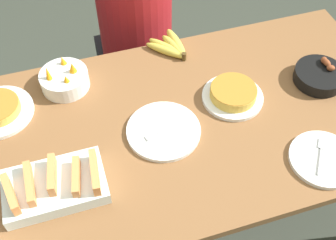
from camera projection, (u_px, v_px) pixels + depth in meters
name	position (u px, v px, depth m)	size (l,w,h in m)	color
ground_plane	(168.00, 220.00, 2.13)	(14.00, 14.00, 0.00)	#383D33
dining_table	(168.00, 141.00, 1.60)	(1.81, 0.89, 0.77)	brown
banana_bunch	(171.00, 47.00, 1.77)	(0.16, 0.20, 0.04)	gold
melon_tray	(55.00, 185.00, 1.33)	(0.32, 0.20, 0.10)	silver
skillet	(321.00, 75.00, 1.65)	(0.35, 0.20, 0.08)	black
frittata_plate_side	(233.00, 94.00, 1.59)	(0.23, 0.23, 0.06)	white
empty_plate_near_front	(164.00, 131.00, 1.50)	(0.27, 0.27, 0.02)	white
empty_plate_far_left	(323.00, 159.00, 1.43)	(0.23, 0.23, 0.02)	white
fruit_bowl_citrus	(65.00, 79.00, 1.62)	(0.19, 0.19, 0.12)	white
person_figure	(138.00, 51.00, 2.18)	(0.39, 0.39, 1.23)	black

